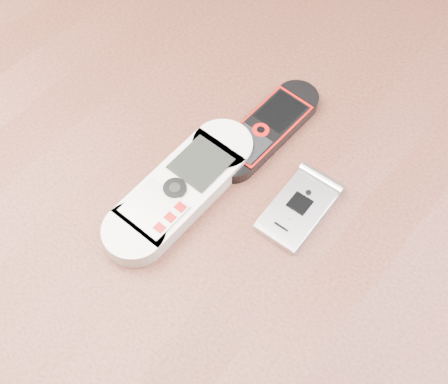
{
  "coord_description": "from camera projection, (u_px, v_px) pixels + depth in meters",
  "views": [
    {
      "loc": [
        0.19,
        -0.23,
        1.26
      ],
      "look_at": [
        0.01,
        0.0,
        0.76
      ],
      "focal_mm": 50.0,
      "sensor_mm": 36.0,
      "label": 1
    }
  ],
  "objects": [
    {
      "name": "table",
      "position": [
        220.0,
        244.0,
        0.68
      ],
      "size": [
        1.2,
        0.8,
        0.75
      ],
      "color": "black",
      "rests_on": "ground"
    },
    {
      "name": "motorola_razr",
      "position": [
        298.0,
        209.0,
        0.58
      ],
      "size": [
        0.05,
        0.09,
        0.01
      ],
      "primitive_type": "cube",
      "rotation": [
        0.0,
        0.0,
        0.03
      ],
      "color": "silver",
      "rests_on": "table"
    },
    {
      "name": "nokia_black_red",
      "position": [
        266.0,
        129.0,
        0.62
      ],
      "size": [
        0.05,
        0.15,
        0.01
      ],
      "primitive_type": "cube",
      "rotation": [
        0.0,
        0.0,
        -0.04
      ],
      "color": "black",
      "rests_on": "table"
    },
    {
      "name": "nokia_white",
      "position": [
        180.0,
        189.0,
        0.58
      ],
      "size": [
        0.06,
        0.18,
        0.02
      ],
      "primitive_type": "cube",
      "rotation": [
        0.0,
        0.0,
        -0.02
      ],
      "color": "silver",
      "rests_on": "table"
    }
  ]
}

